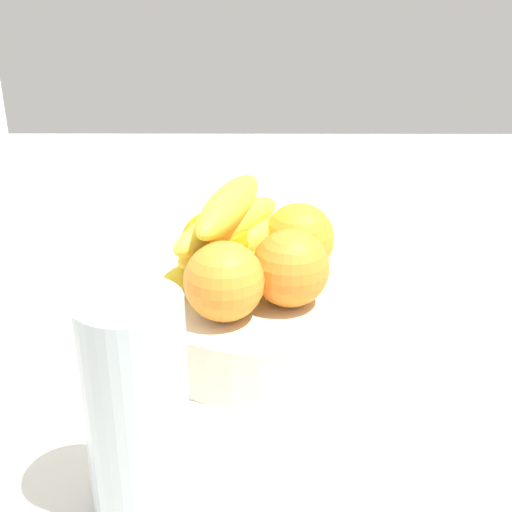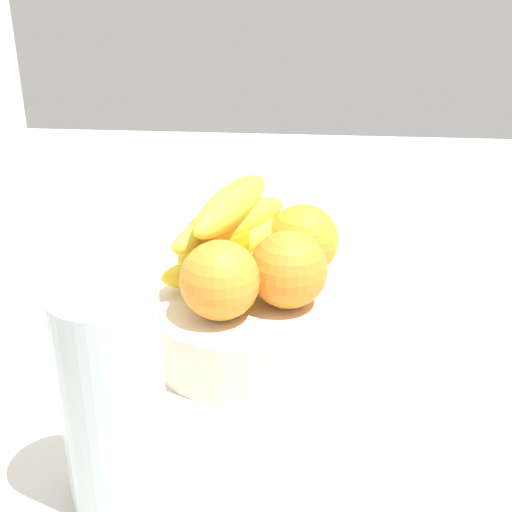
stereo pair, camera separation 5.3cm
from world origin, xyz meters
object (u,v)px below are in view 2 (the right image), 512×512
Objects in this scene: banana_bunch at (237,235)px; thermos_tumbler at (113,401)px; orange_front_left at (288,270)px; orange_back_left at (220,280)px; fruit_bowl at (256,316)px; orange_center at (219,245)px; orange_front_right at (303,240)px; jar_lid at (343,253)px.

thermos_tumbler reaches higher than banana_bunch.
orange_front_left is 1.00× the size of orange_back_left.
banana_bunch is at bearing 43.38° from fruit_bowl.
orange_center is 26.72cm from thermos_tumbler.
orange_front_right is 31.39cm from thermos_tumbler.
jar_lid is at bearing -21.95° from thermos_tumbler.
orange_front_right is 0.45× the size of banana_bunch.
orange_front_right is at bearing -36.78° from orange_back_left.
fruit_bowl is at bearing 156.22° from jar_lid.
thermos_tumbler is 50.96cm from jar_lid.
banana_bunch is at bearing -5.43° from orange_back_left.
thermos_tumbler reaches higher than orange_center.
fruit_bowl is at bearing 49.36° from orange_front_left.
banana_bunch is at bearing -96.83° from orange_center.
orange_front_right is 1.00× the size of orange_center.
thermos_tumbler is at bearing 162.48° from orange_back_left.
orange_front_right is 1.09× the size of jar_lid.
orange_center is 0.44× the size of thermos_tumbler.
banana_bunch is 2.39× the size of jar_lid.
orange_front_right is at bearing -77.28° from orange_center.
orange_front_left is 1.00× the size of orange_center.
thermos_tumbler is (-23.70, 8.69, 5.87)cm from fruit_bowl.
jar_lid is (22.91, -10.09, -2.63)cm from fruit_bowl.
orange_front_left is at bearing -67.16° from orange_back_left.
orange_front_left is at bearing 170.71° from orange_front_right.
thermos_tumbler is at bearing 170.39° from orange_center.
banana_bunch reaches higher than orange_back_left.
fruit_bowl is at bearing -121.74° from orange_center.
fruit_bowl is 3.16× the size of orange_center.
banana_bunch is 26.99cm from thermos_tumbler.
jar_lid is (18.26, -5.35, -9.77)cm from orange_front_right.
orange_front_right is at bearing -25.36° from thermos_tumbler.
jar_lid is at bearing -35.23° from orange_center.
orange_back_left reaches higher than fruit_bowl.
banana_bunch is at bearing 148.98° from jar_lid.
thermos_tumbler is (-17.96, 5.67, -1.26)cm from orange_back_left.
banana_bunch reaches higher than fruit_bowl.
thermos_tumbler is at bearing 159.85° from fruit_bowl.
orange_center is at bearing 53.99° from orange_front_left.
orange_back_left is 32.99cm from jar_lid.
orange_back_left is at bearing 143.22° from orange_front_right.
jar_lid is at bearing -31.02° from banana_bunch.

